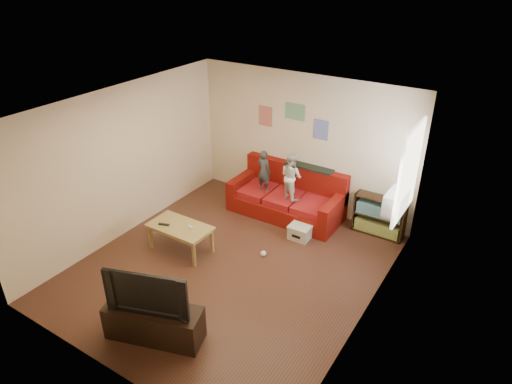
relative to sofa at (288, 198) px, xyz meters
The scene contains 17 objects.
room_shell 2.32m from the sofa, 88.15° to the right, with size 4.52×5.02×2.72m.
sofa is the anchor object (origin of this frame).
child_a 0.74m from the sofa, 158.87° to the right, with size 0.30×0.20×0.83m, color #363E41.
child_b 0.63m from the sofa, 49.80° to the right, with size 0.44×0.35×0.91m, color silver.
coffee_table 2.32m from the sofa, 113.90° to the right, with size 1.08×0.60×0.49m.
remote 2.54m from the sofa, 117.97° to the right, with size 0.19×0.05×0.02m, color black.
game_controller 2.20m from the sofa, 109.65° to the right, with size 0.13×0.04×0.03m, color silver.
bookshelf 1.78m from the sofa, ahead, with size 0.93×0.28×0.74m.
window 2.67m from the sofa, 10.52° to the right, with size 0.04×1.08×1.48m, color white.
ac_unit 2.33m from the sofa, 11.09° to the right, with size 0.28×0.55×0.35m, color #B7B2A3.
artwork_left 1.68m from the sofa, 152.35° to the left, with size 0.30×0.01×0.40m, color #D87266.
artwork_center 1.68m from the sofa, 107.95° to the left, with size 0.42×0.01×0.32m, color #72B27F.
artwork_right 1.50m from the sofa, 44.52° to the left, with size 0.30×0.01×0.38m, color #727FCC.
file_box 0.97m from the sofa, 47.81° to the right, with size 0.39×0.29×0.27m.
tv_stand 3.86m from the sofa, 88.47° to the right, with size 1.30×0.43×0.49m, color black.
television 3.89m from the sofa, 88.47° to the right, with size 1.12×0.15×0.64m, color black.
tissue 1.58m from the sofa, 76.45° to the right, with size 0.10×0.10×0.10m, color white.
Camera 1 is at (3.62, -4.90, 4.62)m, focal length 32.00 mm.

